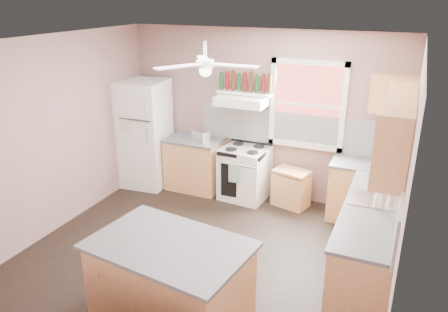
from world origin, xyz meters
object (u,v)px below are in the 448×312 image
at_px(stove, 245,173).
at_px(island, 171,284).
at_px(toaster, 201,136).
at_px(refrigerator, 144,134).
at_px(cart, 291,190).

distance_m(stove, island, 3.01).
bearing_deg(toaster, island, -48.66).
bearing_deg(stove, island, -78.52).
distance_m(toaster, stove, 0.95).
xyz_separation_m(toaster, stove, (0.76, 0.07, -0.56)).
xyz_separation_m(refrigerator, island, (2.16, -2.85, -0.49)).
height_order(toaster, island, toaster).
bearing_deg(stove, toaster, -169.95).
bearing_deg(island, cart, 89.18).
bearing_deg(cart, stove, -163.50).
bearing_deg(refrigerator, toaster, -1.16).
bearing_deg(refrigerator, island, -58.13).
distance_m(refrigerator, cart, 2.67).
height_order(refrigerator, island, refrigerator).
bearing_deg(island, stove, 103.95).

